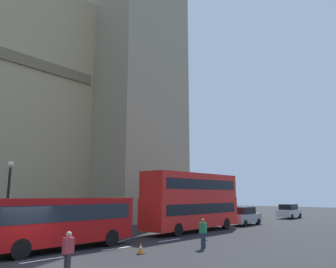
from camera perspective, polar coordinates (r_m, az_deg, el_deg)
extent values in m
plane|color=#262628|center=(17.40, -23.23, -20.12)|extent=(160.00, 160.00, 0.00)
cube|color=silver|center=(17.67, -21.36, -20.08)|extent=(2.20, 0.16, 0.01)
cube|color=silver|center=(20.19, -8.96, -19.38)|extent=(2.20, 0.16, 0.01)
cube|color=silver|center=(23.36, 0.28, -18.31)|extent=(2.20, 0.16, 0.01)
cube|color=tan|center=(49.66, -6.10, 22.01)|extent=(10.93, 10.93, 59.77)
cube|color=#B20F0F|center=(20.14, -18.60, -14.28)|extent=(8.91, 2.50, 2.50)
cube|color=#1E232D|center=(20.11, -18.53, -13.00)|extent=(8.19, 2.54, 0.90)
cylinder|color=black|center=(20.92, -10.07, -17.67)|extent=(1.00, 0.30, 1.00)
cylinder|color=black|center=(18.05, -24.72, -18.03)|extent=(1.00, 0.30, 1.00)
cube|color=red|center=(28.52, 4.43, -13.68)|extent=(10.59, 2.50, 2.40)
cube|color=black|center=(28.50, 4.42, -12.98)|extent=(9.53, 2.54, 0.84)
cube|color=red|center=(28.49, 4.37, -9.16)|extent=(10.38, 2.50, 2.10)
cube|color=black|center=(28.49, 4.36, -8.96)|extent=(9.53, 2.54, 0.84)
cylinder|color=black|center=(30.73, 10.20, -15.39)|extent=(1.00, 0.30, 1.00)
cylinder|color=black|center=(25.27, 1.68, -16.60)|extent=(1.00, 0.30, 1.00)
cube|color=gray|center=(35.46, 13.35, -14.31)|extent=(4.40, 1.80, 0.90)
cube|color=black|center=(35.24, 13.13, -13.04)|extent=(2.46, 1.66, 0.70)
cylinder|color=black|center=(36.35, 15.64, -14.71)|extent=(0.64, 0.30, 0.64)
cylinder|color=black|center=(33.86, 13.43, -15.13)|extent=(0.64, 0.30, 0.64)
cube|color=#B7B7BC|center=(47.21, 20.70, -12.95)|extent=(4.40, 1.80, 0.90)
cube|color=black|center=(46.99, 20.54, -12.00)|extent=(2.46, 1.66, 0.70)
cylinder|color=black|center=(48.25, 22.28, -13.24)|extent=(0.64, 0.30, 0.64)
cylinder|color=black|center=(45.63, 21.03, -13.51)|extent=(0.64, 0.30, 0.64)
cube|color=black|center=(18.25, -4.89, -20.38)|extent=(0.36, 0.36, 0.03)
cone|color=orange|center=(18.20, -4.87, -19.48)|extent=(0.28, 0.28, 0.55)
cylinder|color=white|center=(18.20, -4.87, -19.40)|extent=(0.17, 0.17, 0.08)
cube|color=black|center=(23.45, 6.49, -18.19)|extent=(0.36, 0.36, 0.03)
cone|color=orange|center=(23.41, 6.48, -17.49)|extent=(0.28, 0.28, 0.55)
cylinder|color=white|center=(23.41, 6.48, -17.42)|extent=(0.17, 0.17, 0.08)
cylinder|color=black|center=(23.80, -27.10, -16.69)|extent=(0.32, 0.32, 0.30)
cylinder|color=black|center=(23.62, -26.63, -11.28)|extent=(0.16, 0.16, 4.80)
sphere|color=beige|center=(23.70, -26.09, -4.89)|extent=(0.44, 0.44, 0.44)
cylinder|color=#333333|center=(13.74, -17.22, -21.42)|extent=(0.16, 0.16, 0.86)
cylinder|color=#333333|center=(13.91, -17.63, -21.26)|extent=(0.16, 0.16, 0.86)
cube|color=#BF383F|center=(13.71, -17.25, -18.35)|extent=(0.41, 0.26, 0.60)
sphere|color=tan|center=(13.65, -17.15, -16.61)|extent=(0.22, 0.22, 0.22)
cylinder|color=#262D4C|center=(19.92, 6.09, -18.33)|extent=(0.16, 0.16, 0.86)
cylinder|color=#262D4C|center=(20.08, 6.44, -18.27)|extent=(0.16, 0.16, 0.86)
cube|color=#267F4C|center=(19.92, 6.22, -16.22)|extent=(0.24, 0.40, 0.60)
sphere|color=#936B4C|center=(19.88, 6.19, -15.01)|extent=(0.22, 0.22, 0.22)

